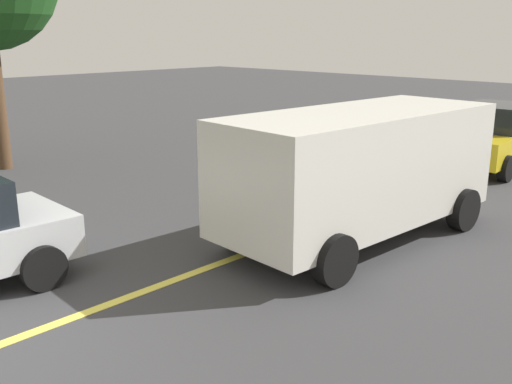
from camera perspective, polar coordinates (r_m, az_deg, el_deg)
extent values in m
cube|color=#E0D14C|center=(8.65, -6.72, -8.09)|extent=(28.00, 0.16, 0.01)
cube|color=silver|center=(9.88, 10.07, 2.59)|extent=(5.31, 2.30, 1.82)
cube|color=black|center=(11.51, 16.58, 6.01)|extent=(0.27, 1.85, 0.80)
cylinder|color=black|center=(12.06, 11.29, 0.38)|extent=(0.77, 0.30, 0.76)
cylinder|color=black|center=(11.04, 19.62, -1.61)|extent=(0.77, 0.30, 0.76)
cylinder|color=black|center=(9.55, -1.52, -3.31)|extent=(0.77, 0.30, 0.76)
cylinder|color=black|center=(8.23, 7.69, -6.57)|extent=(0.77, 0.30, 0.76)
cube|color=gold|center=(16.55, 22.00, 4.54)|extent=(4.24, 2.01, 0.65)
cube|color=black|center=(16.65, 22.47, 6.84)|extent=(2.07, 1.68, 0.65)
cylinder|color=black|center=(15.01, 23.24, 2.13)|extent=(0.65, 0.25, 0.64)
cylinder|color=black|center=(15.64, 17.02, 3.20)|extent=(0.65, 0.25, 0.64)
cylinder|color=black|center=(18.21, 20.77, 4.51)|extent=(0.65, 0.25, 0.64)
cylinder|color=black|center=(8.56, -20.12, -6.96)|extent=(0.65, 0.24, 0.64)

